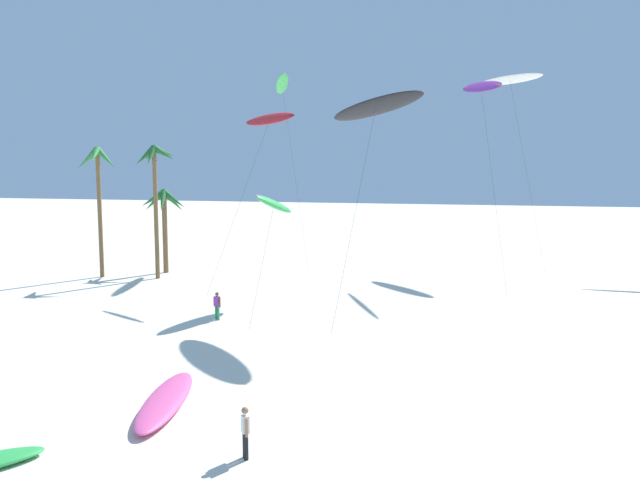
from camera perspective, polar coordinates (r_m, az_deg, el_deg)
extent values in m
cylinder|color=brown|center=(51.02, -19.78, 2.29)|extent=(0.33, 0.33, 9.98)
cone|color=#33843D|center=(50.42, -19.29, 7.19)|extent=(1.95, 0.71, 1.75)
cone|color=#33843D|center=(51.26, -19.22, 7.14)|extent=(1.35, 1.92, 1.80)
cone|color=#33843D|center=(51.85, -20.13, 7.44)|extent=(1.85, 1.91, 1.28)
cone|color=#33843D|center=(50.95, -20.78, 7.06)|extent=(1.85, 1.47, 1.83)
cone|color=#33843D|center=(50.04, -20.22, 7.39)|extent=(1.29, 2.13, 1.42)
cylinder|color=brown|center=(49.01, -15.00, 2.35)|extent=(0.33, 0.33, 10.06)
cone|color=#23662D|center=(48.49, -14.30, 7.77)|extent=(1.92, 0.57, 1.35)
cone|color=#23662D|center=(49.39, -14.28, 7.91)|extent=(1.39, 1.99, 1.11)
cone|color=#23662D|center=(49.69, -15.51, 7.72)|extent=(1.86, 1.63, 1.33)
cone|color=#23662D|center=(48.77, -15.96, 7.49)|extent=(1.69, 1.59, 1.66)
cone|color=#23662D|center=(48.26, -15.45, 7.50)|extent=(0.83, 1.82, 1.67)
cylinder|color=brown|center=(51.81, -14.20, 0.68)|extent=(0.41, 0.41, 6.63)
cone|color=#23662D|center=(51.10, -13.39, 3.67)|extent=(2.23, 0.68, 1.69)
cone|color=#23662D|center=(51.94, -13.47, 3.50)|extent=(1.66, 1.92, 1.99)
cone|color=#23662D|center=(52.61, -14.43, 3.82)|extent=(1.81, 2.15, 1.52)
cone|color=#23662D|center=(52.00, -15.12, 3.50)|extent=(2.08, 0.69, 1.92)
cone|color=#23662D|center=(51.15, -15.27, 3.69)|extent=(1.67, 2.20, 1.57)
cone|color=#23662D|center=(50.75, -14.43, 3.50)|extent=(1.28, 2.16, 1.85)
ellipsoid|color=red|center=(43.41, -4.71, 11.14)|extent=(4.46, 2.61, 1.22)
ellipsoid|color=black|center=(43.41, -4.71, 11.17)|extent=(4.34, 2.09, 0.63)
cylinder|color=#4C4C51|center=(42.15, -7.57, 3.09)|extent=(3.23, 3.84, 11.86)
ellipsoid|color=green|center=(55.92, -3.54, 14.26)|extent=(3.58, 6.95, 1.48)
ellipsoid|color=orange|center=(55.93, -3.54, 14.30)|extent=(2.88, 6.78, 1.14)
cylinder|color=#4C4C51|center=(53.54, -2.34, 6.00)|extent=(3.24, 2.89, 15.86)
ellipsoid|color=black|center=(35.34, 5.19, 12.22)|extent=(6.74, 5.62, 1.81)
ellipsoid|color=#EA5193|center=(35.34, 5.19, 12.28)|extent=(6.15, 4.82, 1.38)
cylinder|color=#4C4C51|center=(32.95, 3.21, 2.19)|extent=(1.31, 4.97, 11.84)
ellipsoid|color=green|center=(37.70, -4.32, 3.35)|extent=(1.80, 4.78, 2.03)
ellipsoid|color=purple|center=(37.69, -4.32, 3.41)|extent=(1.05, 4.67, 1.56)
cylinder|color=#4C4C51|center=(35.23, -5.38, -2.15)|extent=(0.65, 5.77, 6.23)
ellipsoid|color=purple|center=(50.26, 14.74, 13.61)|extent=(3.95, 7.98, 1.92)
ellipsoid|color=orange|center=(50.27, 14.74, 13.63)|extent=(3.37, 7.95, 1.31)
cylinder|color=#4C4C51|center=(45.97, 15.78, 4.98)|extent=(2.23, 7.80, 14.74)
ellipsoid|color=white|center=(57.35, 17.23, 14.05)|extent=(5.69, 5.66, 0.88)
ellipsoid|color=yellow|center=(57.35, 17.23, 14.08)|extent=(5.38, 5.34, 0.39)
cylinder|color=#4C4C51|center=(53.90, 18.67, 5.82)|extent=(3.09, 5.97, 16.16)
ellipsoid|color=#EA5193|center=(23.33, -14.14, -14.22)|extent=(2.81, 6.05, 0.43)
ellipsoid|color=white|center=(23.32, -14.14, -14.18)|extent=(1.79, 2.86, 0.26)
cylinder|color=#338E56|center=(35.30, -9.63, -6.67)|extent=(0.14, 0.14, 0.81)
cylinder|color=#338E56|center=(35.19, -9.43, -6.71)|extent=(0.14, 0.14, 0.81)
cube|color=purple|center=(35.10, -9.55, -5.63)|extent=(0.35, 0.28, 0.53)
cylinder|color=brown|center=(35.25, -9.80, -5.65)|extent=(0.09, 0.09, 0.56)
cylinder|color=brown|center=(34.97, -9.29, -5.73)|extent=(0.09, 0.09, 0.56)
sphere|color=brown|center=(35.02, -9.56, -4.99)|extent=(0.21, 0.21, 0.21)
cylinder|color=black|center=(18.92, -6.89, -18.52)|extent=(0.14, 0.14, 0.81)
cylinder|color=black|center=(19.07, -6.99, -18.31)|extent=(0.14, 0.14, 0.81)
cube|color=white|center=(18.73, -6.97, -16.57)|extent=(0.33, 0.36, 0.52)
cylinder|color=#9E7051|center=(18.55, -6.83, -16.93)|extent=(0.09, 0.09, 0.56)
cylinder|color=#9E7051|center=(18.93, -7.10, -16.44)|extent=(0.09, 0.09, 0.56)
sphere|color=#9E7051|center=(18.57, -6.99, -15.45)|extent=(0.21, 0.21, 0.21)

